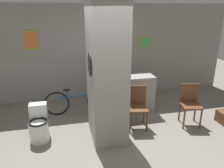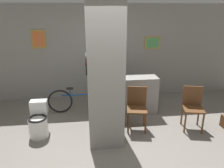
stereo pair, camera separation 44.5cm
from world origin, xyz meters
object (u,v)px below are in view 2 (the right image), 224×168
bicycle (81,100)px  bottle_tall (114,74)px  chair_by_doorway (193,106)px  toilet (39,122)px  chair_near_pillar (137,106)px

bicycle → bottle_tall: (0.80, -0.19, 0.69)m
bicycle → bottle_tall: bottle_tall is taller
chair_by_doorway → bicycle: chair_by_doorway is taller
toilet → bottle_tall: size_ratio=2.71×
toilet → bicycle: bearing=49.3°
toilet → chair_by_doorway: size_ratio=0.75×
chair_near_pillar → bicycle: bearing=152.4°
bicycle → toilet: bearing=-130.7°
chair_by_doorway → chair_near_pillar: bearing=-172.5°
toilet → bicycle: size_ratio=0.42×
bicycle → bottle_tall: 1.07m
chair_near_pillar → bicycle: 1.53m
toilet → chair_by_doorway: (3.22, -0.08, 0.22)m
chair_by_doorway → bottle_tall: bearing=164.5°
chair_near_pillar → bottle_tall: (-0.39, 0.75, 0.49)m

